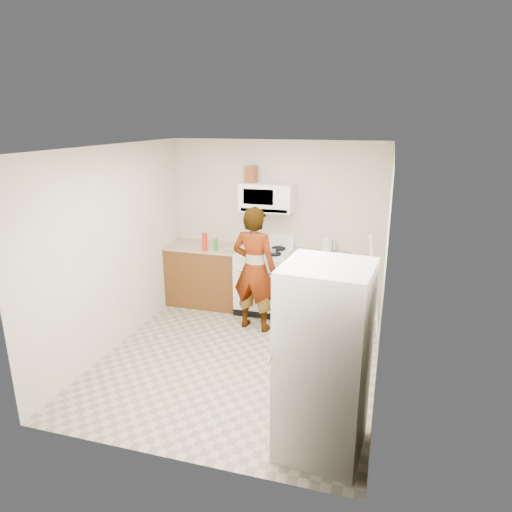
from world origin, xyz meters
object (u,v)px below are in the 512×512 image
at_px(person, 254,269).
at_px(saucepan, 256,242).
at_px(gas_range, 264,279).
at_px(fridge, 324,361).
at_px(microwave, 267,197).
at_px(kettle, 327,245).

relative_size(person, saucepan, 8.61).
distance_m(gas_range, saucepan, 0.58).
bearing_deg(fridge, saucepan, 121.73).
height_order(microwave, fridge, microwave).
xyz_separation_m(fridge, kettle, (-0.39, 2.98, 0.18)).
height_order(microwave, saucepan, microwave).
bearing_deg(saucepan, fridge, -63.88).
distance_m(gas_range, kettle, 1.06).
distance_m(fridge, saucepan, 3.30).
height_order(kettle, saucepan, kettle).
relative_size(microwave, saucepan, 3.83).
bearing_deg(gas_range, person, -86.59).
xyz_separation_m(microwave, person, (0.04, -0.77, -0.85)).
xyz_separation_m(person, fridge, (1.24, -2.13, -0.00)).
distance_m(person, saucepan, 0.87).
height_order(fridge, kettle, fridge).
bearing_deg(microwave, fridge, -66.30).
xyz_separation_m(gas_range, fridge, (1.27, -2.77, 0.36)).
xyz_separation_m(person, saucepan, (-0.21, 0.82, 0.15)).
bearing_deg(gas_range, kettle, 13.06).
distance_m(fridge, kettle, 3.01).
xyz_separation_m(microwave, fridge, (1.27, -2.90, -0.85)).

